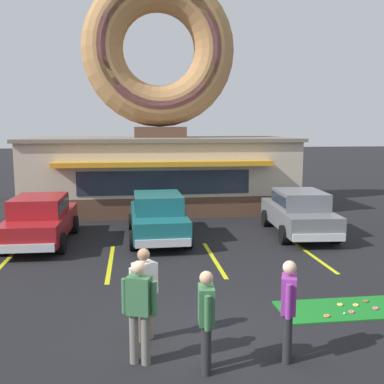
% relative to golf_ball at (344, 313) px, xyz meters
% --- Properties ---
extents(ground_plane, '(160.00, 160.00, 0.00)m').
position_rel_golf_ball_xyz_m(ground_plane, '(-3.22, -0.69, -0.05)').
color(ground_plane, black).
extents(donut_shop_building, '(12.30, 6.75, 10.96)m').
position_rel_golf_ball_xyz_m(donut_shop_building, '(-2.94, 13.25, 3.69)').
color(donut_shop_building, brown).
rests_on(donut_shop_building, ground).
extents(putting_mat, '(3.41, 1.18, 0.03)m').
position_rel_golf_ball_xyz_m(putting_mat, '(0.45, 0.29, -0.04)').
color(putting_mat, '#197523').
rests_on(putting_mat, ground).
extents(mini_donut_near_left, '(0.13, 0.13, 0.04)m').
position_rel_golf_ball_xyz_m(mini_donut_near_left, '(0.78, 0.18, -0.00)').
color(mini_donut_near_left, '#D8667F').
rests_on(mini_donut_near_left, putting_mat).
extents(mini_donut_mid_left, '(0.13, 0.13, 0.04)m').
position_rel_golf_ball_xyz_m(mini_donut_mid_left, '(0.78, 0.58, -0.00)').
color(mini_donut_mid_left, brown).
rests_on(mini_donut_mid_left, putting_mat).
extents(mini_donut_mid_centre, '(0.13, 0.13, 0.04)m').
position_rel_golf_ball_xyz_m(mini_donut_mid_centre, '(-1.11, 0.54, -0.00)').
color(mini_donut_mid_centre, '#D17F47').
rests_on(mini_donut_mid_centre, putting_mat).
extents(mini_donut_mid_right, '(0.13, 0.13, 0.04)m').
position_rel_golf_ball_xyz_m(mini_donut_mid_right, '(0.19, 0.07, -0.00)').
color(mini_donut_mid_right, '#D8667F').
rests_on(mini_donut_mid_right, putting_mat).
extents(mini_donut_far_left, '(0.13, 0.13, 0.04)m').
position_rel_golf_ball_xyz_m(mini_donut_far_left, '(0.13, 0.46, -0.00)').
color(mini_donut_far_left, '#E5C666').
rests_on(mini_donut_far_left, putting_mat).
extents(mini_donut_far_centre, '(0.13, 0.13, 0.04)m').
position_rel_golf_ball_xyz_m(mini_donut_far_centre, '(0.45, 0.39, -0.00)').
color(mini_donut_far_centre, '#E5C666').
rests_on(mini_donut_far_centre, putting_mat).
extents(mini_donut_far_right, '(0.13, 0.13, 0.04)m').
position_rel_golf_ball_xyz_m(mini_donut_far_right, '(-0.41, -0.06, -0.00)').
color(mini_donut_far_right, '#D17F47').
rests_on(mini_donut_far_right, putting_mat).
extents(golf_ball, '(0.04, 0.04, 0.04)m').
position_rel_golf_ball_xyz_m(golf_ball, '(0.00, 0.00, 0.00)').
color(golf_ball, white).
rests_on(golf_ball, putting_mat).
extents(car_teal, '(2.03, 4.59, 1.60)m').
position_rel_golf_ball_xyz_m(car_teal, '(-3.42, 6.89, 0.82)').
color(car_teal, '#196066').
rests_on(car_teal, ground).
extents(car_grey, '(2.22, 4.67, 1.60)m').
position_rel_golf_ball_xyz_m(car_grey, '(1.64, 6.93, 0.82)').
color(car_grey, slate).
rests_on(car_grey, ground).
extents(car_red, '(2.04, 4.59, 1.60)m').
position_rel_golf_ball_xyz_m(car_red, '(-7.30, 6.82, 0.82)').
color(car_red, maroon).
rests_on(car_red, ground).
extents(pedestrian_blue_sweater_man, '(0.27, 0.59, 1.64)m').
position_rel_golf_ball_xyz_m(pedestrian_blue_sweater_man, '(-3.15, -1.71, 0.86)').
color(pedestrian_blue_sweater_man, '#232328').
rests_on(pedestrian_blue_sweater_man, ground).
extents(pedestrian_hooded_kid, '(0.52, 0.40, 1.70)m').
position_rel_golf_ball_xyz_m(pedestrian_hooded_kid, '(-4.08, -0.50, 0.90)').
color(pedestrian_hooded_kid, '#7F7056').
rests_on(pedestrian_hooded_kid, ground).
extents(pedestrian_leather_jacket_man, '(0.56, 0.36, 1.73)m').
position_rel_golf_ball_xyz_m(pedestrian_leather_jacket_man, '(-4.18, -1.34, 0.91)').
color(pedestrian_leather_jacket_man, slate).
rests_on(pedestrian_leather_jacket_man, ground).
extents(pedestrian_clipboard_woman, '(0.36, 0.56, 1.70)m').
position_rel_golf_ball_xyz_m(pedestrian_clipboard_woman, '(-1.77, -1.54, 0.89)').
color(pedestrian_clipboard_woman, '#232328').
rests_on(pedestrian_clipboard_woman, ground).
extents(trash_bin, '(0.57, 0.57, 0.97)m').
position_rel_golf_ball_xyz_m(trash_bin, '(-8.65, 10.33, 0.45)').
color(trash_bin, '#1E662D').
rests_on(trash_bin, ground).
extents(parking_stripe_far_left, '(0.12, 3.60, 0.01)m').
position_rel_golf_ball_xyz_m(parking_stripe_far_left, '(-7.93, 4.31, -0.05)').
color(parking_stripe_far_left, yellow).
rests_on(parking_stripe_far_left, ground).
extents(parking_stripe_left, '(0.12, 3.60, 0.01)m').
position_rel_golf_ball_xyz_m(parking_stripe_left, '(-4.93, 4.31, -0.05)').
color(parking_stripe_left, yellow).
rests_on(parking_stripe_left, ground).
extents(parking_stripe_mid_left, '(0.12, 3.60, 0.01)m').
position_rel_golf_ball_xyz_m(parking_stripe_mid_left, '(-1.93, 4.31, -0.05)').
color(parking_stripe_mid_left, yellow).
rests_on(parking_stripe_mid_left, ground).
extents(parking_stripe_centre, '(0.12, 3.60, 0.01)m').
position_rel_golf_ball_xyz_m(parking_stripe_centre, '(1.07, 4.31, -0.05)').
color(parking_stripe_centre, yellow).
rests_on(parking_stripe_centre, ground).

